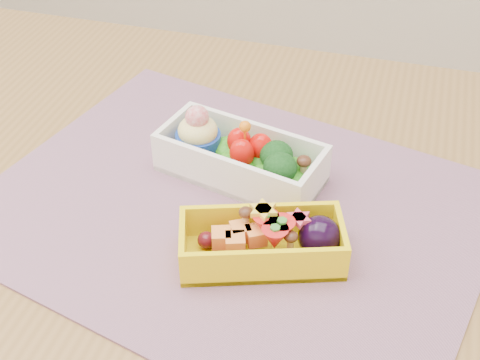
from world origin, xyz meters
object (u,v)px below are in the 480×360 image
(table, at_px, (250,290))
(bento_white, at_px, (240,157))
(placemat, at_px, (232,209))
(bento_yellow, at_px, (266,242))

(table, relative_size, bento_white, 6.09)
(placemat, relative_size, bento_white, 2.63)
(placemat, bearing_deg, table, -34.39)
(bento_white, distance_m, bento_yellow, 0.13)
(placemat, xyz_separation_m, bento_white, (-0.01, 0.06, 0.03))
(bento_yellow, bearing_deg, bento_white, 97.87)
(bento_white, bearing_deg, bento_yellow, -49.96)
(table, xyz_separation_m, placemat, (-0.03, 0.02, 0.10))
(placemat, height_order, bento_white, bento_white)
(table, relative_size, placemat, 2.32)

